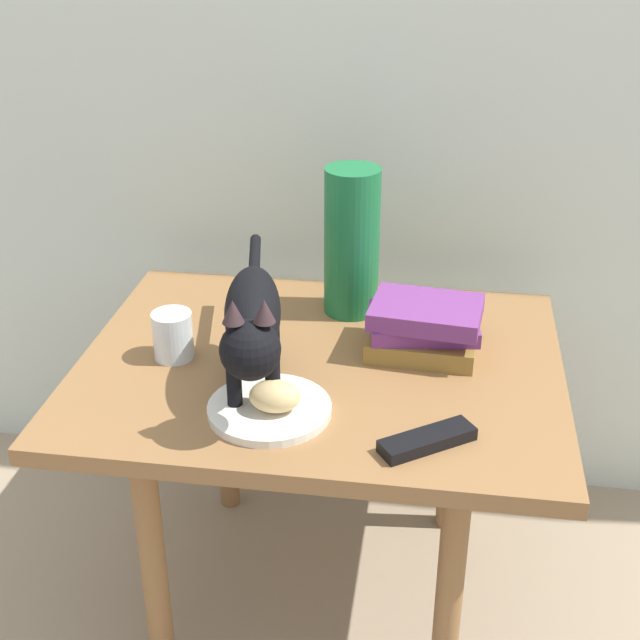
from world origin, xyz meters
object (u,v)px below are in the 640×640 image
at_px(tv_remote, 427,440).
at_px(side_table, 320,393).
at_px(bread_roll, 275,396).
at_px(book_stack, 424,327).
at_px(plate, 269,409).
at_px(candle_jar, 173,338).
at_px(green_vase, 352,242).
at_px(cat, 252,320).

bearing_deg(tv_remote, side_table, 95.46).
relative_size(bread_roll, book_stack, 0.39).
relative_size(plate, candle_jar, 2.30).
bearing_deg(candle_jar, plate, -36.86).
relative_size(book_stack, tv_remote, 1.38).
height_order(plate, green_vase, green_vase).
height_order(side_table, plate, plate).
xyz_separation_m(bread_roll, cat, (-0.05, 0.07, 0.09)).
distance_m(cat, tv_remote, 0.33).
xyz_separation_m(bread_roll, tv_remote, (0.24, -0.04, -0.03)).
xyz_separation_m(side_table, book_stack, (0.17, 0.06, 0.11)).
relative_size(bread_roll, green_vase, 0.28).
distance_m(plate, green_vase, 0.41).
bearing_deg(green_vase, cat, -110.38).
distance_m(side_table, plate, 0.20).
distance_m(bread_roll, candle_jar, 0.27).
bearing_deg(plate, green_vase, 77.46).
relative_size(book_stack, green_vase, 0.73).
bearing_deg(candle_jar, bread_roll, -37.30).
relative_size(side_table, book_stack, 4.03).
bearing_deg(book_stack, cat, -145.75).
bearing_deg(cat, tv_remote, -20.82).
bearing_deg(bread_roll, green_vase, 79.45).
distance_m(book_stack, candle_jar, 0.44).
distance_m(side_table, candle_jar, 0.28).
relative_size(bread_roll, cat, 0.17).
distance_m(side_table, tv_remote, 0.31).
distance_m(green_vase, candle_jar, 0.38).
relative_size(bread_roll, tv_remote, 0.53).
height_order(cat, green_vase, green_vase).
xyz_separation_m(cat, candle_jar, (-0.16, 0.09, -0.09)).
bearing_deg(green_vase, plate, -102.54).
bearing_deg(green_vase, book_stack, -44.29).
distance_m(side_table, cat, 0.25).
relative_size(green_vase, candle_jar, 3.34).
xyz_separation_m(plate, book_stack, (0.23, 0.24, 0.04)).
relative_size(plate, book_stack, 0.95).
bearing_deg(side_table, plate, -107.40).
distance_m(side_table, bread_roll, 0.22).
bearing_deg(green_vase, bread_roll, -100.55).
bearing_deg(cat, plate, -57.85).
relative_size(side_table, cat, 1.76).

